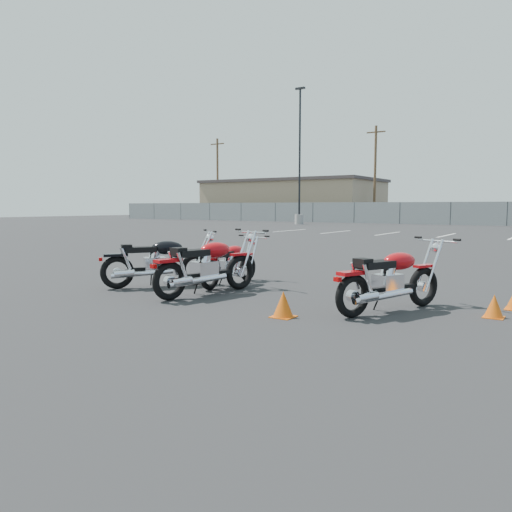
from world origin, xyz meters
The scene contains 13 objects.
ground centered at (0.00, 0.00, 0.00)m, with size 120.00×120.00×0.00m, color black.
motorcycle_front_red centered at (-0.77, 1.21, 0.41)m, with size 0.70×1.82×0.89m.
motorcycle_second_black centered at (-1.78, 0.36, 0.46)m, with size 1.56×1.90×1.02m.
motorcycle_third_red centered at (-0.51, 0.20, 0.48)m, with size 0.94×2.15×1.06m.
motorcycle_rear_red centered at (2.46, 0.53, 0.46)m, with size 1.22×2.00×1.00m.
training_cone_far centered at (3.72, 0.93, 0.15)m, with size 0.26×0.26×0.31m.
training_cone_extra centered at (1.39, -0.56, 0.17)m, with size 0.29×0.29×0.35m.
light_pole_west centered at (-14.56, 29.66, 2.86)m, with size 0.80×0.70×10.81m.
chainlink_fence centered at (0.00, 35.00, 0.90)m, with size 80.06×0.06×1.80m.
tan_building_west centered at (-22.00, 42.00, 2.16)m, with size 18.40×10.40×4.30m.
utility_pole_a centered at (-30.00, 39.00, 4.69)m, with size 1.80×0.24×9.00m.
utility_pole_b centered at (-12.00, 40.00, 4.69)m, with size 1.80×0.24×9.00m.
parking_line_stripes centered at (-2.50, 20.00, 0.00)m, with size 15.12×4.00×0.01m.
Camera 1 is at (4.62, -6.18, 1.46)m, focal length 35.00 mm.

